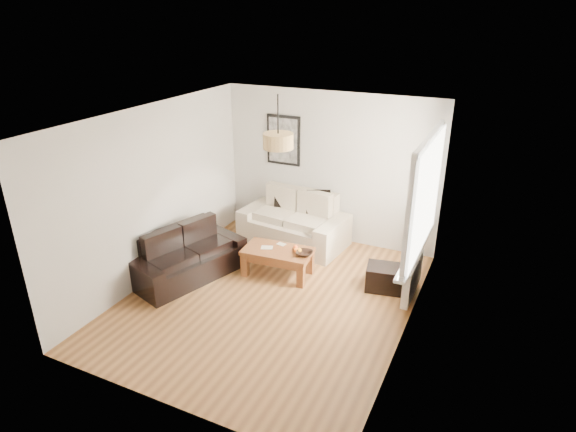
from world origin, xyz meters
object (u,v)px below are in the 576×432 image
at_px(loveseat_cream, 294,219).
at_px(coffee_table, 278,262).
at_px(sofa_leather, 187,254).
at_px(ottoman, 388,278).

bearing_deg(loveseat_cream, coffee_table, -71.37).
bearing_deg(sofa_leather, loveseat_cream, -11.50).
distance_m(loveseat_cream, coffee_table, 1.16).
relative_size(loveseat_cream, ottoman, 2.83).
height_order(sofa_leather, ottoman, sofa_leather).
height_order(loveseat_cream, sofa_leather, loveseat_cream).
height_order(loveseat_cream, ottoman, loveseat_cream).
relative_size(coffee_table, ottoman, 1.65).
xyz_separation_m(sofa_leather, coffee_table, (1.22, 0.63, -0.16)).
distance_m(loveseat_cream, ottoman, 2.08).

